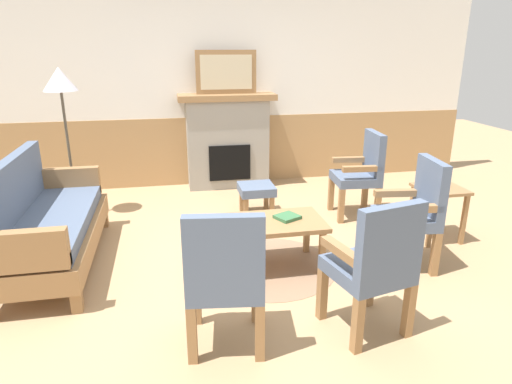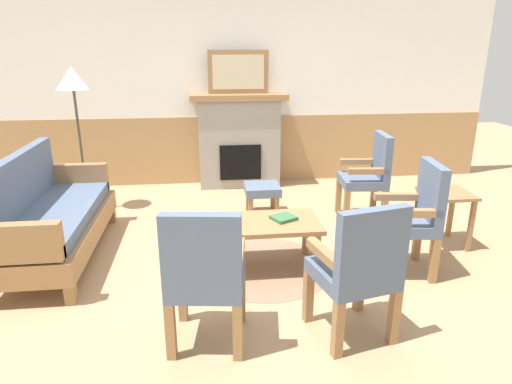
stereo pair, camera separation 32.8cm
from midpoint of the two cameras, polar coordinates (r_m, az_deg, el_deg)
The scene contains 15 objects.
ground_plane at distance 4.20m, azimuth -1.32°, elevation -8.65°, with size 14.00×14.00×0.00m, color tan.
wall_back at distance 6.35m, azimuth -5.60°, elevation 12.85°, with size 7.20×0.14×2.70m.
fireplace at distance 6.20m, azimuth -5.17°, elevation 6.58°, with size 1.30×0.44×1.28m.
framed_picture at distance 6.08m, azimuth -5.42°, elevation 14.97°, with size 0.80×0.04×0.56m.
couch at distance 4.43m, azimuth -27.01°, elevation -3.67°, with size 0.70×1.80×0.98m.
coffee_table at distance 3.92m, azimuth -0.73°, elevation -4.49°, with size 0.96×0.56×0.44m.
round_rug at distance 4.08m, azimuth -0.71°, elevation -9.45°, with size 1.22×1.22×0.01m, color #896B51.
book_on_table at distance 3.95m, azimuth 1.64°, elevation -3.24°, with size 0.19×0.18×0.03m, color #33663D.
footstool at distance 5.18m, azimuth -1.76°, elevation 0.09°, with size 0.40×0.40×0.36m.
armchair_near_fireplace at distance 5.19m, azimuth 11.59°, elevation 2.66°, with size 0.52×0.52×0.98m.
armchair_by_window_left at distance 4.08m, azimuth 17.38°, elevation -2.09°, with size 0.54×0.54×0.98m.
armchair_front_left at distance 2.86m, azimuth -7.32°, elevation -10.38°, with size 0.54×0.54×0.98m.
armchair_front_center at distance 3.04m, azimuth 11.91°, elevation -8.80°, with size 0.58×0.58×0.98m.
side_table at distance 4.78m, azimuth 20.53°, elevation -0.79°, with size 0.44×0.44×0.55m.
floor_lamp_by_couch at distance 5.41m, azimuth -25.30°, elevation 11.79°, with size 0.36×0.36×1.68m.
Camera 1 is at (-0.80, -3.67, 1.90)m, focal length 31.36 mm.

